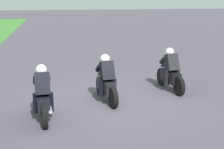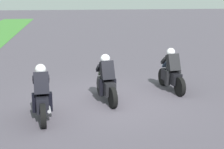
% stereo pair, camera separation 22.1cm
% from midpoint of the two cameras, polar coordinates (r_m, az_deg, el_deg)
% --- Properties ---
extents(ground_plane, '(120.00, 120.00, 0.00)m').
position_cam_midpoint_polar(ground_plane, '(10.68, -0.75, -4.65)').
color(ground_plane, '#49434E').
extents(rider_lane_a, '(2.04, 0.58, 1.51)m').
position_cam_midpoint_polar(rider_lane_a, '(11.94, 9.48, 0.26)').
color(rider_lane_a, black).
rests_on(rider_lane_a, ground_plane).
extents(rider_lane_b, '(2.04, 0.60, 1.51)m').
position_cam_midpoint_polar(rider_lane_b, '(10.56, -1.57, -1.34)').
color(rider_lane_b, black).
rests_on(rider_lane_b, ground_plane).
extents(rider_lane_c, '(2.04, 0.56, 1.51)m').
position_cam_midpoint_polar(rider_lane_c, '(9.30, -12.45, -3.80)').
color(rider_lane_c, black).
rests_on(rider_lane_c, ground_plane).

